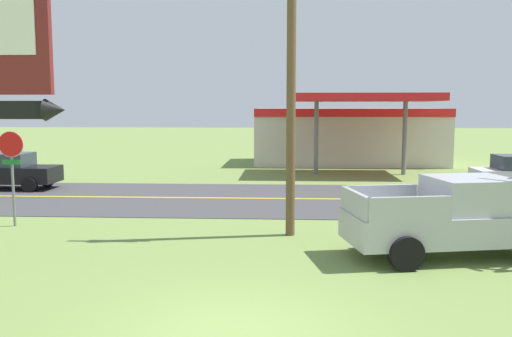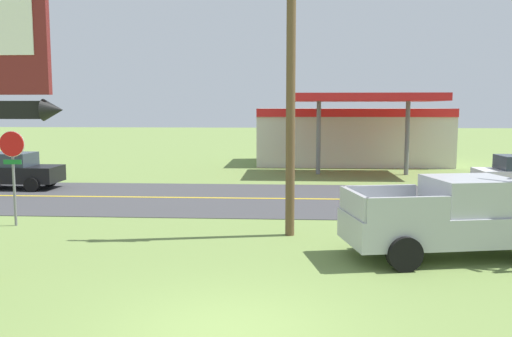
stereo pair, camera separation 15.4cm
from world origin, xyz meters
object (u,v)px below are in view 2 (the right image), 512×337
Objects in this scene: utility_pole at (291,53)px; gas_station at (351,134)px; stop_sign at (13,161)px; car_black_mid_lane at (12,171)px; pickup_silver_parked_on_lawn at (454,218)px.

utility_pole is 20.73m from gas_station.
car_black_mid_lane is at bearing 118.41° from stop_sign.
gas_station is 2.86× the size of car_black_mid_lane.
utility_pole is at bearing -4.74° from stop_sign.
stop_sign is 23.06m from gas_station.
pickup_silver_parked_on_lawn is (12.55, -2.72, -1.06)m from stop_sign.
pickup_silver_parked_on_lawn is at bearing -26.60° from utility_pole.
utility_pole is 1.77× the size of pickup_silver_parked_on_lawn.
stop_sign is 8.52m from car_black_mid_lane.
pickup_silver_parked_on_lawn is at bearing -89.83° from gas_station.
gas_station reaches higher than stop_sign.
pickup_silver_parked_on_lawn is at bearing -12.23° from stop_sign.
utility_pole reaches higher than stop_sign.
utility_pole is (8.53, -0.71, 3.14)m from stop_sign.
gas_station reaches higher than car_black_mid_lane.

